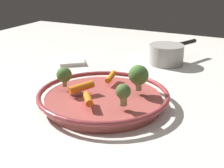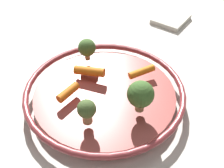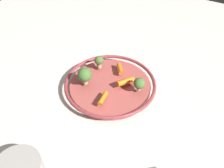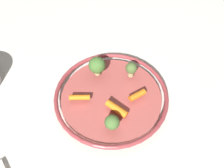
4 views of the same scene
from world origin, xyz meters
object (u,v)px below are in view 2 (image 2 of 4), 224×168
baby_carrot_center (142,72)px  dish_towel (171,19)px  serving_bowl (105,95)px  broccoli_floret_edge (141,95)px  baby_carrot_back (68,91)px  broccoli_floret_large (87,110)px  broccoli_floret_small (87,48)px  baby_carrot_right (89,71)px

baby_carrot_center → dish_towel: baby_carrot_center is taller
serving_bowl → dish_towel: (0.29, 0.29, -0.01)m
broccoli_floret_edge → baby_carrot_back: bearing=147.8°
broccoli_floret_edge → serving_bowl: bearing=123.8°
baby_carrot_center → dish_towel: (0.19, 0.27, -0.04)m
serving_bowl → broccoli_floret_edge: size_ratio=5.09×
serving_bowl → baby_carrot_back: size_ratio=6.45×
broccoli_floret_large → broccoli_floret_small: broccoli_floret_small is taller
baby_carrot_center → baby_carrot_right: (-0.11, 0.03, 0.00)m
baby_carrot_back → baby_carrot_right: bearing=41.2°
baby_carrot_center → broccoli_floret_large: 0.18m
serving_bowl → baby_carrot_right: size_ratio=5.05×
baby_carrot_back → broccoli_floret_large: broccoli_floret_large is taller
baby_carrot_back → broccoli_floret_small: bearing=59.2°
broccoli_floret_small → dish_towel: bearing=30.7°
serving_bowl → baby_carrot_center: 0.10m
serving_bowl → dish_towel: bearing=45.4°
baby_carrot_back → broccoli_floret_edge: 0.16m
baby_carrot_right → dish_towel: 0.39m
baby_carrot_center → broccoli_floret_large: bearing=-144.1°
serving_bowl → broccoli_floret_small: (-0.01, 0.11, 0.05)m
baby_carrot_back → broccoli_floret_edge: size_ratio=0.79×
baby_carrot_back → baby_carrot_center: bearing=6.6°
serving_bowl → baby_carrot_right: baby_carrot_right is taller
broccoli_floret_small → dish_towel: size_ratio=0.53×
baby_carrot_right → broccoli_floret_edge: bearing=-60.9°
broccoli_floret_small → baby_carrot_right: bearing=-97.5°
baby_carrot_center → baby_carrot_back: same height
broccoli_floret_large → dish_towel: size_ratio=0.52×
serving_bowl → baby_carrot_back: 0.08m
baby_carrot_center → broccoli_floret_edge: (-0.04, -0.10, 0.03)m
baby_carrot_center → broccoli_floret_small: size_ratio=1.12×
broccoli_floret_small → serving_bowl: bearing=-83.2°
broccoli_floret_edge → dish_towel: 0.44m
serving_bowl → baby_carrot_right: (-0.02, 0.05, 0.03)m
baby_carrot_right → broccoli_floret_small: bearing=82.5°
broccoli_floret_edge → broccoli_floret_large: size_ratio=1.28×
baby_carrot_center → broccoli_floret_large: (-0.15, -0.11, 0.02)m
serving_bowl → broccoli_floret_edge: bearing=-56.2°
broccoli_floret_edge → dish_towel: size_ratio=0.67×
baby_carrot_back → broccoli_floret_small: 0.13m
baby_carrot_center → broccoli_floret_large: broccoli_floret_large is taller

